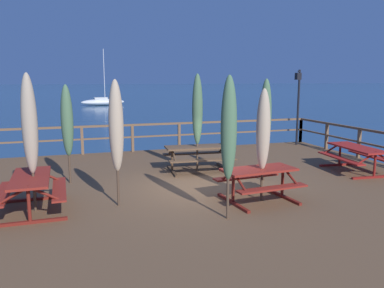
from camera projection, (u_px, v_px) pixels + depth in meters
name	position (u px, v px, depth m)	size (l,w,h in m)	color
ground_plane	(202.00, 215.00, 10.33)	(600.00, 600.00, 0.00)	navy
wooden_deck	(202.00, 201.00, 10.26)	(13.55, 11.33, 0.79)	brown
railing_waterside_far	(156.00, 132.00, 15.25)	(13.35, 0.10, 1.09)	brown
picnic_table_mid_right	(259.00, 178.00, 8.91)	(1.82, 1.55, 0.78)	maroon
picnic_table_front_left	(357.00, 153.00, 11.76)	(1.57, 2.15, 0.78)	maroon
picnic_table_mid_centre	(31.00, 186.00, 8.19)	(1.43, 1.95, 0.78)	maroon
picnic_table_back_left	(199.00, 153.00, 11.88)	(2.13, 1.55, 0.78)	brown
patio_umbrella_tall_mid_left	(263.00, 130.00, 8.75)	(0.32, 0.32, 2.60)	#4C3828
patio_umbrella_short_back	(116.00, 127.00, 8.35)	(0.32, 0.32, 2.81)	#4C3828
patio_umbrella_short_mid	(30.00, 125.00, 7.98)	(0.32, 0.32, 2.94)	#4C3828
patio_umbrella_tall_front	(197.00, 110.00, 11.60)	(0.32, 0.32, 2.97)	#4C3828
patio_umbrella_tall_back_left	(229.00, 129.00, 7.54)	(0.32, 0.32, 2.89)	#4C3828
patio_umbrella_tall_mid_right	(266.00, 117.00, 10.50)	(0.32, 0.32, 2.82)	#4C3828
patio_umbrella_tall_back_right	(67.00, 121.00, 10.25)	(0.32, 0.32, 2.67)	#4C3828
lamp_post_hooked	(298.00, 96.00, 16.15)	(0.49, 0.57, 3.20)	black
sailboat_distant	(103.00, 102.00, 53.62)	(6.13, 2.24, 7.72)	white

